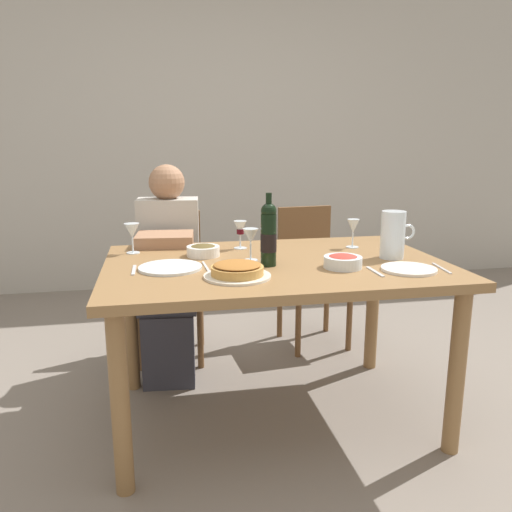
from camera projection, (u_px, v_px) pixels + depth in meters
name	position (u px, v px, depth m)	size (l,w,h in m)	color
ground_plane	(274.00, 415.00, 2.44)	(8.00, 8.00, 0.00)	slate
back_wall	(213.00, 127.00, 4.43)	(8.00, 0.10, 2.80)	#B2ADA3
dining_table	(275.00, 281.00, 2.29)	(1.50, 1.00, 0.76)	olive
wine_bottle	(269.00, 235.00, 2.17)	(0.07, 0.07, 0.31)	black
water_pitcher	(393.00, 238.00, 2.32)	(0.16, 0.11, 0.22)	silver
baked_tart	(237.00, 271.00, 2.01)	(0.27, 0.27, 0.06)	silver
salad_bowl	(343.00, 261.00, 2.16)	(0.16, 0.16, 0.06)	silver
olive_bowl	(203.00, 250.00, 2.38)	(0.15, 0.15, 0.06)	white
wine_glass_left_diner	(240.00, 229.00, 2.52)	(0.07, 0.07, 0.14)	silver
wine_glass_right_diner	(132.00, 232.00, 2.42)	(0.07, 0.07, 0.14)	silver
wine_glass_centre	(353.00, 227.00, 2.55)	(0.06, 0.06, 0.14)	silver
wine_glass_spare	(251.00, 237.00, 2.27)	(0.07, 0.07, 0.15)	silver
dinner_plate_left_setting	(170.00, 268.00, 2.14)	(0.27, 0.27, 0.01)	silver
dinner_plate_right_setting	(409.00, 269.00, 2.12)	(0.23, 0.23, 0.01)	white
fork_left_setting	(134.00, 270.00, 2.11)	(0.16, 0.01, 0.01)	silver
knife_left_setting	(206.00, 267.00, 2.17)	(0.18, 0.01, 0.01)	silver
knife_right_setting	(442.00, 268.00, 2.14)	(0.18, 0.01, 0.01)	silver
spoon_right_setting	(375.00, 272.00, 2.09)	(0.16, 0.01, 0.01)	silver
chair_left	(171.00, 274.00, 3.07)	(0.44, 0.44, 0.87)	brown
diner_left	(168.00, 265.00, 2.82)	(0.37, 0.53, 1.16)	#B7B2A8
chair_right	(310.00, 266.00, 3.28)	(0.44, 0.44, 0.87)	brown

